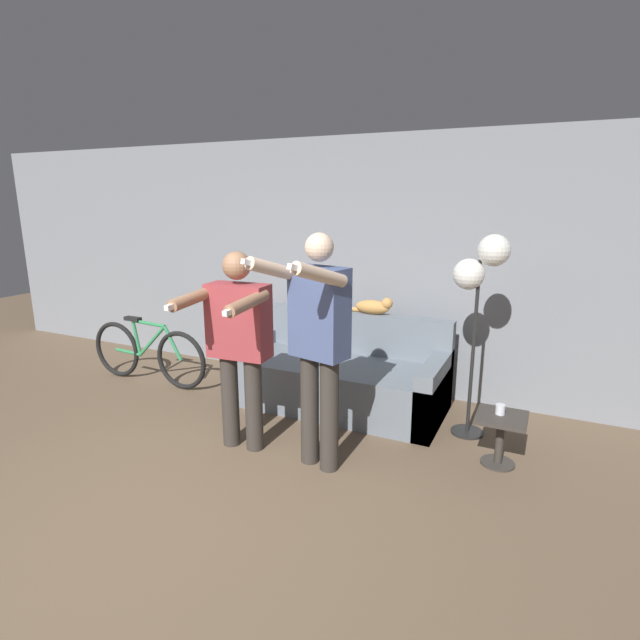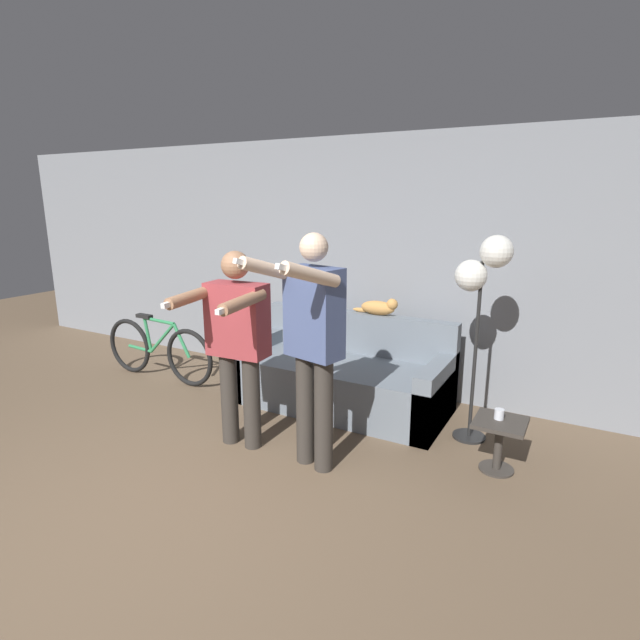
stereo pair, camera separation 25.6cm
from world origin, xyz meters
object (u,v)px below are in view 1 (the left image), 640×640
object	(u,v)px
cup	(500,409)
person_left	(238,338)
couch	(339,377)
floor_lamp	(480,274)
cat	(374,307)
side_table	(501,430)
bicycle	(148,353)
person_right	(318,337)

from	to	relation	value
cup	person_left	bearing A→B (deg)	-161.58
couch	cup	size ratio (longest dim) A/B	26.57
floor_lamp	cup	distance (m)	1.08
cat	person_left	bearing A→B (deg)	-112.03
couch	floor_lamp	size ratio (longest dim) A/B	1.19
side_table	bicycle	xyz separation A→B (m)	(-3.69, 0.19, 0.05)
cat	bicycle	bearing A→B (deg)	-164.03
person_left	person_right	distance (m)	0.69
person_left	cat	distance (m)	1.59
side_table	bicycle	distance (m)	3.70
person_left	side_table	distance (m)	2.12
couch	cup	world-z (taller)	couch
cup	bicycle	distance (m)	3.68
floor_lamp	bicycle	world-z (taller)	floor_lamp
person_left	cup	bearing A→B (deg)	14.35
person_left	floor_lamp	xyz separation A→B (m)	(1.64, 1.05, 0.47)
person_left	person_right	world-z (taller)	person_right
bicycle	couch	bearing A→B (deg)	8.93
couch	person_left	distance (m)	1.36
person_left	floor_lamp	world-z (taller)	floor_lamp
person_left	floor_lamp	bearing A→B (deg)	28.50
cat	floor_lamp	xyz separation A→B (m)	(1.04, -0.43, 0.45)
side_table	person_right	bearing A→B (deg)	-153.70
cat	bicycle	world-z (taller)	cat
person_right	cat	xyz separation A→B (m)	(-0.09, 1.48, -0.07)
couch	cat	xyz separation A→B (m)	(0.23, 0.34, 0.66)
couch	cat	distance (m)	0.78
person_left	couch	bearing A→B (deg)	67.98
couch	cat	size ratio (longest dim) A/B	4.24
person_right	cup	xyz separation A→B (m)	(1.22, 0.64, -0.58)
cat	side_table	size ratio (longest dim) A/B	1.20
couch	person_right	xyz separation A→B (m)	(0.32, -1.14, 0.73)
person_right	floor_lamp	size ratio (longest dim) A/B	1.03
couch	person_right	world-z (taller)	person_right
couch	bicycle	xyz separation A→B (m)	(-2.13, -0.34, 0.05)
person_right	cat	distance (m)	1.48
cat	floor_lamp	world-z (taller)	floor_lamp
person_right	cup	world-z (taller)	person_right
floor_lamp	cup	bearing A→B (deg)	-56.17
cup	bicycle	world-z (taller)	bicycle
floor_lamp	cup	size ratio (longest dim) A/B	22.27
side_table	cup	size ratio (longest dim) A/B	5.20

